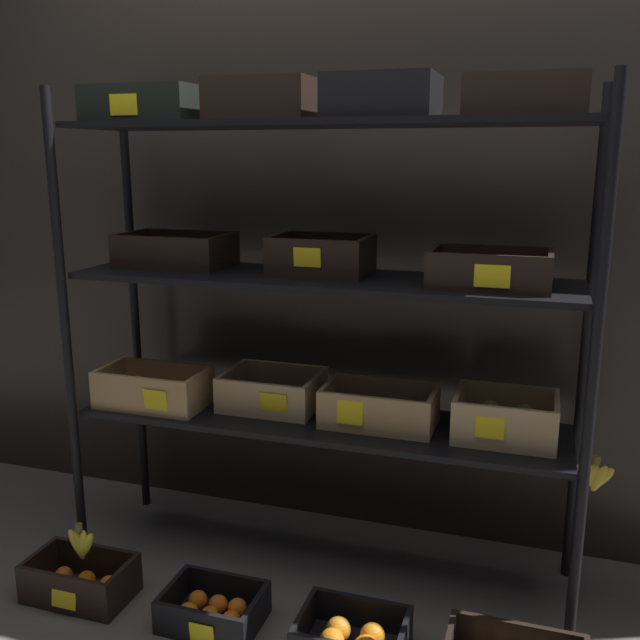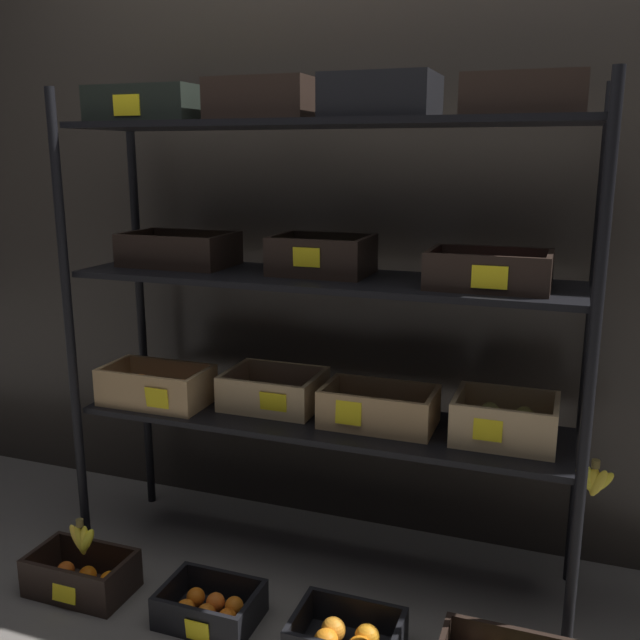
% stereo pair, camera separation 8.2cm
% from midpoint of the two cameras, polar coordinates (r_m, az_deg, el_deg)
% --- Properties ---
extents(ground_plane, '(10.00, 10.00, 0.00)m').
position_cam_midpoint_polar(ground_plane, '(2.67, -0.93, -19.12)').
color(ground_plane, '#605B56').
extents(storefront_wall, '(4.06, 0.12, 2.43)m').
position_cam_midpoint_polar(storefront_wall, '(2.65, 1.85, 8.71)').
color(storefront_wall, '#2D2823').
rests_on(storefront_wall, ground_plane).
extents(display_rack, '(1.78, 0.45, 1.66)m').
position_cam_midpoint_polar(display_rack, '(2.29, -1.38, 3.42)').
color(display_rack, black).
rests_on(display_rack, ground_plane).
extents(crate_ground_tangerine, '(0.34, 0.21, 0.13)m').
position_cam_midpoint_polar(crate_ground_tangerine, '(2.62, -19.60, -19.30)').
color(crate_ground_tangerine, black).
rests_on(crate_ground_tangerine, ground_plane).
extents(crate_ground_left_tangerine, '(0.30, 0.23, 0.11)m').
position_cam_midpoint_polar(crate_ground_left_tangerine, '(2.41, -9.62, -22.07)').
color(crate_ground_left_tangerine, black).
rests_on(crate_ground_left_tangerine, ground_plane).
extents(crate_ground_orange, '(0.32, 0.24, 0.11)m').
position_cam_midpoint_polar(crate_ground_orange, '(2.26, 1.44, -24.34)').
color(crate_ground_orange, black).
rests_on(crate_ground_orange, ground_plane).
extents(banana_bunch_loose, '(0.11, 0.03, 0.13)m').
position_cam_midpoint_polar(banana_bunch_loose, '(2.54, -19.58, -16.64)').
color(banana_bunch_loose, brown).
rests_on(banana_bunch_loose, crate_ground_tangerine).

